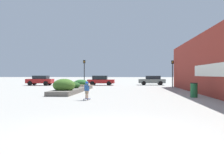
# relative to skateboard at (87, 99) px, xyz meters

# --- Properties ---
(ground_plane) EXTENTS (300.00, 300.00, 0.00)m
(ground_plane) POSITION_rel_skateboard_xyz_m (2.10, -8.91, -0.07)
(ground_plane) COLOR #A3A099
(building_wall_right) EXTENTS (0.67, 31.19, 5.05)m
(building_wall_right) POSITION_rel_skateboard_xyz_m (8.86, 2.79, 2.45)
(building_wall_right) COLOR maroon
(building_wall_right) RESTS_ON ground_plane
(planter_box) EXTENTS (1.86, 11.43, 1.30)m
(planter_box) POSITION_rel_skateboard_xyz_m (-2.70, 7.64, 0.36)
(planter_box) COLOR #605B54
(planter_box) RESTS_ON ground_plane
(skateboard) EXTENTS (0.44, 0.67, 0.10)m
(skateboard) POSITION_rel_skateboard_xyz_m (0.00, 0.00, 0.00)
(skateboard) COLOR navy
(skateboard) RESTS_ON ground_plane
(skateboarder) EXTENTS (0.98, 0.49, 1.12)m
(skateboarder) POSITION_rel_skateboard_xyz_m (0.00, -0.00, 0.70)
(skateboarder) COLOR tan
(skateboarder) RESTS_ON skateboard
(trash_bin) EXTENTS (0.53, 0.53, 1.05)m
(trash_bin) POSITION_rel_skateboard_xyz_m (7.35, 2.52, 0.46)
(trash_bin) COLOR #1E5B33
(trash_bin) RESTS_ON ground_plane
(car_leftmost) EXTENTS (3.88, 1.91, 1.48)m
(car_leftmost) POSITION_rel_skateboard_xyz_m (-10.86, 20.81, 0.72)
(car_leftmost) COLOR maroon
(car_leftmost) RESTS_ON ground_plane
(car_center_left) EXTENTS (4.04, 1.93, 1.48)m
(car_center_left) POSITION_rel_skateboard_xyz_m (-1.79, 21.98, 0.70)
(car_center_left) COLOR maroon
(car_center_left) RESTS_ON ground_plane
(car_center_right) EXTENTS (4.11, 1.93, 1.44)m
(car_center_right) POSITION_rel_skateboard_xyz_m (6.09, 23.67, 0.69)
(car_center_right) COLOR slate
(car_center_right) RESTS_ON ground_plane
(car_rightmost) EXTENTS (4.47, 1.86, 1.39)m
(car_rightmost) POSITION_rel_skateboard_xyz_m (17.35, 24.33, 0.69)
(car_rightmost) COLOR silver
(car_rightmost) RESTS_ON ground_plane
(traffic_light_left) EXTENTS (0.28, 0.30, 3.59)m
(traffic_light_left) POSITION_rel_skateboard_xyz_m (-3.44, 17.16, 2.37)
(traffic_light_left) COLOR black
(traffic_light_left) RESTS_ON ground_plane
(traffic_light_right) EXTENTS (0.28, 0.30, 3.47)m
(traffic_light_right) POSITION_rel_skateboard_xyz_m (8.16, 16.94, 2.30)
(traffic_light_right) COLOR black
(traffic_light_right) RESTS_ON ground_plane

